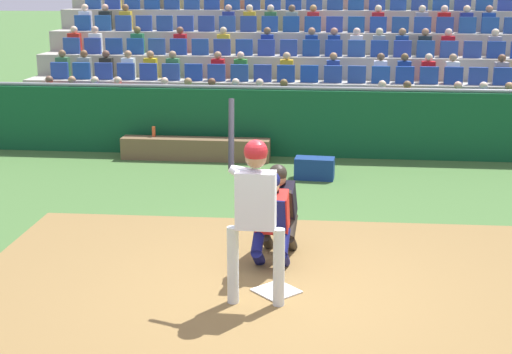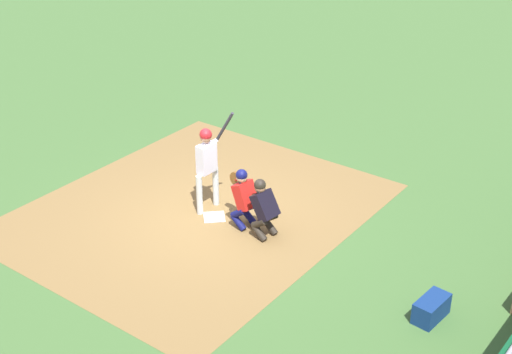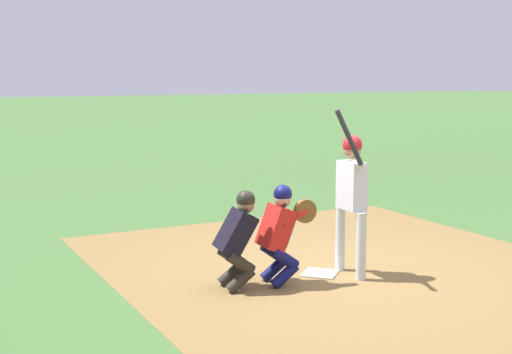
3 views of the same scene
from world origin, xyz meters
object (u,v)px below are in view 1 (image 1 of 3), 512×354
(home_plate_marker, at_px, (276,291))
(equipment_duffel_bag, at_px, (314,168))
(batter_at_plate, at_px, (255,203))
(home_plate_umpire, at_px, (279,204))
(water_bottle_on_bench, at_px, (154,132))
(catcher_crouching, at_px, (270,214))
(dugout_bench, at_px, (196,149))

(home_plate_marker, relative_size, equipment_duffel_bag, 0.62)
(batter_at_plate, bearing_deg, home_plate_umpire, -95.18)
(home_plate_marker, xyz_separation_m, equipment_duffel_bag, (-0.29, -5.07, 0.18))
(home_plate_umpire, distance_m, water_bottle_on_bench, 5.92)
(catcher_crouching, relative_size, water_bottle_on_bench, 6.41)
(water_bottle_on_bench, xyz_separation_m, equipment_duffel_bag, (-3.31, 1.31, -0.34))
(catcher_crouching, distance_m, water_bottle_on_bench, 6.38)
(dugout_bench, distance_m, equipment_duffel_bag, 2.73)
(dugout_bench, bearing_deg, water_bottle_on_bench, -5.27)
(catcher_crouching, xyz_separation_m, home_plate_umpire, (-0.07, -0.56, -0.04))
(home_plate_marker, xyz_separation_m, home_plate_umpire, (0.07, -1.25, 0.67))
(catcher_crouching, height_order, home_plate_umpire, catcher_crouching)
(home_plate_marker, bearing_deg, dugout_bench, -71.23)
(water_bottle_on_bench, bearing_deg, catcher_crouching, 116.82)
(water_bottle_on_bench, bearing_deg, batter_at_plate, 112.65)
(home_plate_marker, height_order, home_plate_umpire, home_plate_umpire)
(home_plate_marker, bearing_deg, water_bottle_on_bench, -64.70)
(dugout_bench, bearing_deg, batter_at_plate, 106.20)
(home_plate_marker, xyz_separation_m, catcher_crouching, (0.14, -0.69, 0.71))
(home_plate_marker, relative_size, water_bottle_on_bench, 2.17)
(home_plate_marker, height_order, batter_at_plate, batter_at_plate)
(water_bottle_on_bench, distance_m, equipment_duffel_bag, 3.58)
(water_bottle_on_bench, bearing_deg, home_plate_marker, 115.30)
(home_plate_umpire, bearing_deg, catcher_crouching, 83.37)
(home_plate_marker, distance_m, water_bottle_on_bench, 7.08)
(batter_at_plate, height_order, water_bottle_on_bench, batter_at_plate)
(catcher_crouching, relative_size, home_plate_umpire, 1.03)
(dugout_bench, xyz_separation_m, water_bottle_on_bench, (0.87, -0.08, 0.32))
(batter_at_plate, bearing_deg, home_plate_marker, -122.73)
(home_plate_marker, distance_m, dugout_bench, 6.66)
(home_plate_marker, height_order, water_bottle_on_bench, water_bottle_on_bench)
(water_bottle_on_bench, bearing_deg, dugout_bench, 174.73)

